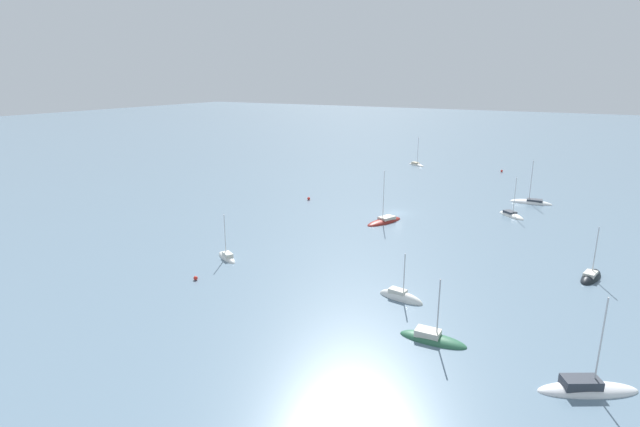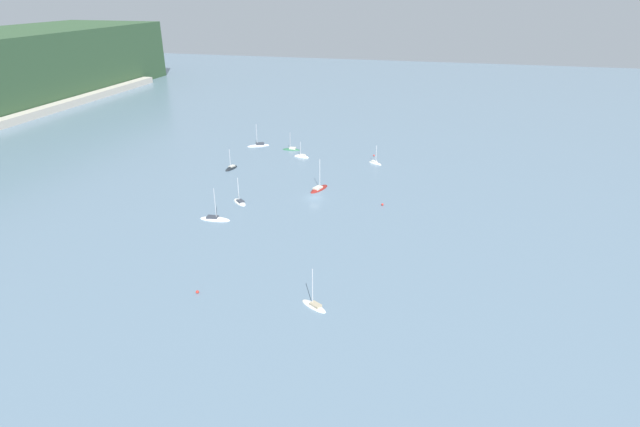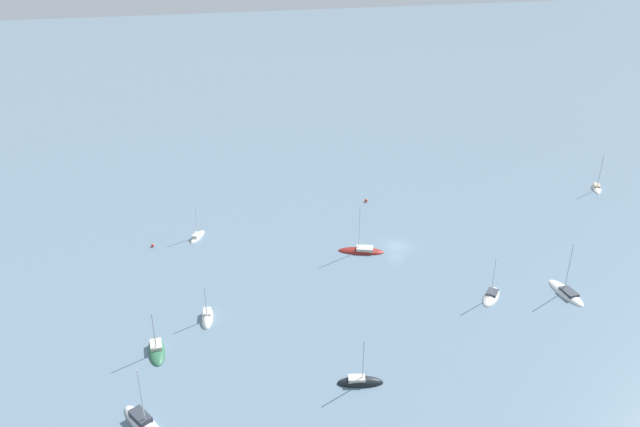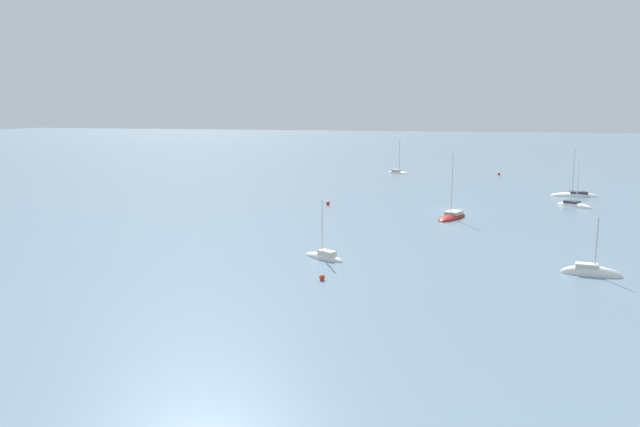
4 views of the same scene
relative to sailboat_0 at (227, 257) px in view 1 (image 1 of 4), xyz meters
The scene contains 13 objects.
ground_plane 36.75m from the sailboat_0, 160.38° to the left, with size 600.00×600.00×0.00m, color slate.
sailboat_0 is the anchor object (origin of this frame).
sailboat_1 46.87m from the sailboat_0, 77.98° to the left, with size 6.11×8.36×9.07m.
sailboat_2 53.37m from the sailboat_0, 143.60° to the left, with size 5.69×6.00×7.92m.
sailboat_3 48.49m from the sailboat_0, 110.58° to the left, with size 6.21×3.12×7.75m.
sailboat_4 86.04m from the sailboat_0, behind, with size 4.56×6.10×8.64m.
sailboat_5 26.26m from the sailboat_0, 88.77° to the left, with size 2.43×5.76×6.57m.
sailboat_6 64.42m from the sailboat_0, 148.55° to the left, with size 2.91×8.22×9.43m.
sailboat_7 30.55m from the sailboat_0, 155.41° to the left, with size 8.52×5.22×9.86m.
sailboat_8 33.26m from the sailboat_0, 76.08° to the left, with size 2.44×6.71×7.17m.
mooring_buoy_0 35.96m from the sailboat_0, 168.40° to the right, with size 0.62×0.62×0.62m.
mooring_buoy_1 90.05m from the sailboat_0, 165.69° to the left, with size 0.61×0.61×0.61m.
mooring_buoy_2 8.23m from the sailboat_0, 11.10° to the left, with size 0.54×0.54×0.54m.
Camera 1 is at (86.22, 31.71, 25.13)m, focal length 28.00 mm.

